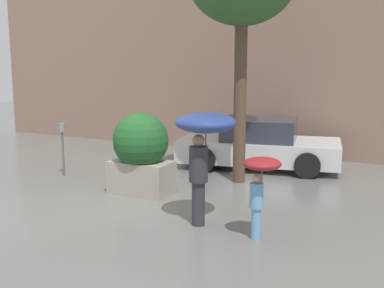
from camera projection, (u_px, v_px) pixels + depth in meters
The scene contains 7 objects.
ground_plane at pixel (106, 208), 9.06m from camera, with size 40.00×40.00×0.00m, color slate.
building_facade at pixel (235, 51), 14.27m from camera, with size 18.00×0.30×6.00m.
planter_box at pixel (141, 152), 9.90m from camera, with size 1.28×1.15×1.69m.
person_adult at pixel (204, 136), 7.92m from camera, with size 1.01×1.01×1.89m.
person_child at pixel (260, 177), 7.27m from camera, with size 0.58×0.58×1.31m.
parked_car_near at pixel (259, 145), 12.43m from camera, with size 4.33×2.64×1.27m.
parking_meter at pixel (62, 138), 11.43m from camera, with size 0.14×0.14×1.27m.
Camera 1 is at (5.33, -7.08, 2.76)m, focal length 45.00 mm.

